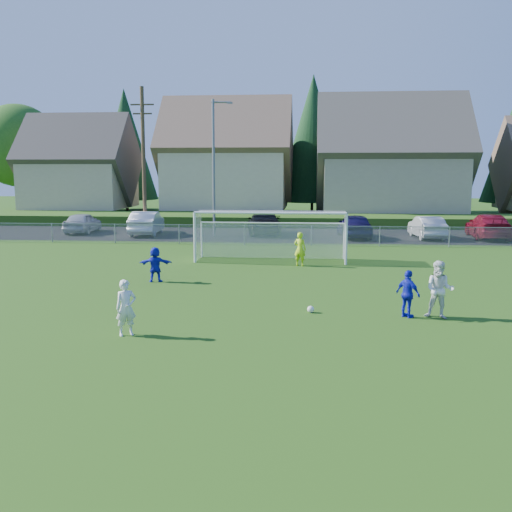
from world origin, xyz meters
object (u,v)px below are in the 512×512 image
Objects in this scene: car_b at (147,223)px; car_g at (489,226)px; player_white_a at (126,308)px; car_f at (427,227)px; car_e at (355,226)px; soccer_ball at (311,309)px; car_a at (83,223)px; player_blue_a at (408,294)px; soccer_goal at (271,228)px; player_blue_b at (155,264)px; player_white_b at (440,290)px; goalkeeper at (300,249)px; car_d at (264,223)px.

car_b is 22.88m from car_g.
player_white_a reaches higher than car_f.
car_b reaches higher than car_e.
car_e is at bearing 82.36° from soccer_ball.
player_white_a is at bearing 111.32° from car_a.
car_b is (-14.36, 21.91, 0.07)m from player_blue_a.
player_white_a is 0.21× the size of soccer_goal.
player_blue_a is 22.00m from car_f.
player_blue_b is at bearing 56.24° from car_e.
player_blue_a is at bearing 118.19° from car_b.
car_b is at bearing 141.66° from player_white_b.
car_b is at bearing -5.85° from car_f.
soccer_ball is 11.08m from soccer_goal.
player_white_a is 9.39m from player_white_b.
car_f is at bearing 97.26° from player_white_b.
player_white_b is 0.32× the size of car_g.
car_b reaches higher than car_a.
car_a is 27.71m from car_g.
car_g is at bearing -112.77° from goalkeeper.
player_white_b reaches higher than car_g.
player_blue_a is 10.55m from player_blue_b.
player_blue_b is at bearing 170.52° from player_white_b.
car_e is at bearing -2.04° from car_f.
goalkeeper is 20.37m from car_a.
soccer_ball is at bearing 112.75° from car_b.
car_a is at bearing 126.10° from soccer_ball.
player_white_a is 0.29× the size of car_d.
player_blue_b is 0.27× the size of car_d.
car_g is (3.98, 0.21, 0.08)m from car_f.
car_g is at bearing 23.72° from player_white_a.
car_f is (3.60, 21.55, -0.17)m from player_white_b.
car_e reaches higher than car_a.
car_d is at bearing -107.65° from player_blue_b.
player_white_a is at bearing 66.42° from player_blue_a.
car_e is at bearing 109.73° from player_white_b.
car_b reaches higher than soccer_ball.
player_blue_b reaches higher than soccer_ball.
car_a is 0.87× the size of car_b.
player_white_b is at bearing -5.07° from soccer_ball.
car_e is 1.07× the size of car_f.
car_e is (14.19, -0.60, -0.01)m from car_b.
car_g reaches higher than car_a.
car_a is 18.23m from soccer_goal.
soccer_ball is 24.41m from car_b.
soccer_goal reaches higher than car_d.
player_blue_a is 12.23m from soccer_goal.
car_b is at bearing -9.26° from player_blue_a.
car_a is 0.97× the size of car_f.
player_blue_a reaches higher than car_a.
car_a is at bearing -7.13° from car_f.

